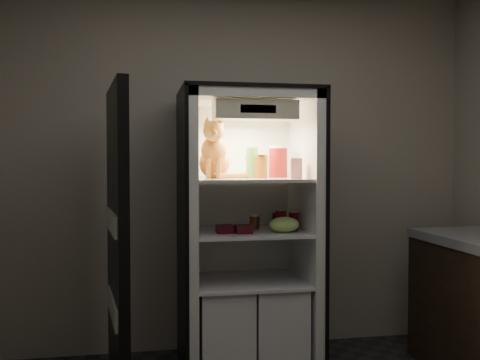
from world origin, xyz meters
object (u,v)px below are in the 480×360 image
at_px(soda_can_b, 294,221).
at_px(tabby_cat, 214,155).
at_px(refrigerator, 247,251).
at_px(berry_box_left, 225,229).
at_px(salsa_jar, 261,167).
at_px(soda_can_a, 277,220).
at_px(cream_carton, 295,168).
at_px(condiment_jar, 255,222).
at_px(grape_bag, 284,225).
at_px(pepper_jar, 278,162).
at_px(soda_can_c, 281,220).
at_px(mayo_tub, 253,167).
at_px(berry_box_right, 244,229).
at_px(parmesan_shaker, 252,163).

bearing_deg(soda_can_b, tabby_cat, 174.39).
relative_size(refrigerator, tabby_cat, 4.64).
bearing_deg(berry_box_left, salsa_jar, 13.28).
xyz_separation_m(soda_can_a, berry_box_left, (-0.39, -0.16, -0.03)).
distance_m(cream_carton, soda_can_a, 0.42).
relative_size(refrigerator, berry_box_left, 17.83).
height_order(cream_carton, condiment_jar, cream_carton).
xyz_separation_m(soda_can_b, grape_bag, (-0.09, -0.10, -0.01)).
bearing_deg(berry_box_left, soda_can_b, 8.34).
bearing_deg(refrigerator, pepper_jar, 10.97).
bearing_deg(salsa_jar, soda_can_c, 9.75).
height_order(refrigerator, soda_can_c, refrigerator).
xyz_separation_m(mayo_tub, soda_can_c, (0.16, -0.16, -0.35)).
height_order(soda_can_a, berry_box_left, soda_can_a).
bearing_deg(soda_can_b, soda_can_a, 136.03).
relative_size(pepper_jar, berry_box_left, 2.07).
distance_m(cream_carton, berry_box_left, 0.60).
xyz_separation_m(soda_can_b, condiment_jar, (-0.25, 0.10, -0.01)).
relative_size(tabby_cat, condiment_jar, 4.20).
bearing_deg(soda_can_c, tabby_cat, 175.00).
bearing_deg(soda_can_a, salsa_jar, -142.27).
xyz_separation_m(salsa_jar, berry_box_right, (-0.14, -0.09, -0.40)).
height_order(parmesan_shaker, grape_bag, parmesan_shaker).
bearing_deg(condiment_jar, soda_can_a, -2.80).
relative_size(tabby_cat, salsa_jar, 2.63).
distance_m(salsa_jar, berry_box_right, 0.43).
xyz_separation_m(mayo_tub, grape_bag, (0.15, -0.27, -0.37)).
relative_size(parmesan_shaker, mayo_tub, 1.44).
bearing_deg(condiment_jar, cream_carton, -43.76).
relative_size(soda_can_b, berry_box_left, 1.18).
relative_size(pepper_jar, soda_can_c, 1.60).
bearing_deg(soda_can_c, pepper_jar, 84.62).
distance_m(soda_can_a, grape_bag, 0.19).
distance_m(mayo_tub, cream_carton, 0.36).
bearing_deg(salsa_jar, pepper_jar, 43.76).
height_order(tabby_cat, parmesan_shaker, tabby_cat).
relative_size(tabby_cat, soda_can_b, 3.27).
height_order(soda_can_b, soda_can_c, soda_can_c).
distance_m(tabby_cat, grape_bag, 0.65).
xyz_separation_m(soda_can_a, soda_can_b, (0.10, -0.09, 0.01)).
distance_m(salsa_jar, condiment_jar, 0.40).
relative_size(soda_can_b, soda_can_c, 0.91).
distance_m(berry_box_left, berry_box_right, 0.12).
bearing_deg(refrigerator, cream_carton, -36.05).
height_order(parmesan_shaker, cream_carton, parmesan_shaker).
distance_m(salsa_jar, soda_can_c, 0.39).
bearing_deg(cream_carton, pepper_jar, 100.99).
distance_m(mayo_tub, soda_can_a, 0.40).
distance_m(salsa_jar, soda_can_b, 0.43).
bearing_deg(pepper_jar, tabby_cat, -169.67).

